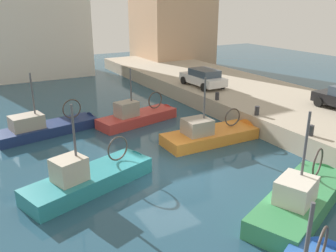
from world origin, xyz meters
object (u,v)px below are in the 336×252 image
(mooring_bollard_mid, at_px, (257,111))
(mooring_bollard_north, at_px, (217,96))
(mooring_bollard_south, at_px, (311,130))
(fishing_boat_navy, at_px, (53,131))
(fishing_boat_orange, at_px, (215,138))
(fishing_boat_teal, at_px, (97,182))
(parked_car_white, at_px, (203,78))
(fishing_boat_green, at_px, (302,203))
(fishing_boat_red, at_px, (142,120))

(mooring_bollard_mid, height_order, mooring_bollard_north, same)
(mooring_bollard_south, relative_size, mooring_bollard_mid, 1.00)
(fishing_boat_navy, bearing_deg, fishing_boat_orange, -36.68)
(fishing_boat_teal, xyz_separation_m, parked_car_white, (12.17, 9.38, 1.81))
(mooring_bollard_mid, bearing_deg, parked_car_white, 79.34)
(fishing_boat_orange, xyz_separation_m, parked_car_white, (4.32, 7.61, 1.81))
(mooring_bollard_north, bearing_deg, fishing_boat_navy, 168.16)
(mooring_bollard_south, height_order, mooring_bollard_north, same)
(fishing_boat_navy, height_order, parked_car_white, fishing_boat_navy)
(fishing_boat_navy, height_order, mooring_bollard_north, fishing_boat_navy)
(fishing_boat_orange, distance_m, mooring_bollard_south, 5.31)
(fishing_boat_green, relative_size, mooring_bollard_south, 13.04)
(fishing_boat_teal, bearing_deg, mooring_bollard_north, 27.19)
(mooring_bollard_south, bearing_deg, parked_car_white, 82.88)
(fishing_boat_green, xyz_separation_m, mooring_bollard_south, (4.07, 3.22, 1.35))
(fishing_boat_navy, relative_size, mooring_bollard_north, 12.87)
(fishing_boat_teal, distance_m, mooring_bollard_mid, 10.87)
(fishing_boat_orange, bearing_deg, fishing_boat_green, -99.34)
(fishing_boat_red, height_order, mooring_bollard_south, fishing_boat_red)
(fishing_boat_green, height_order, mooring_bollard_north, fishing_boat_green)
(fishing_boat_green, xyz_separation_m, parked_car_white, (5.56, 15.11, 1.81))
(fishing_boat_red, distance_m, mooring_bollard_mid, 7.66)
(fishing_boat_green, relative_size, fishing_boat_red, 1.09)
(mooring_bollard_mid, bearing_deg, fishing_boat_red, 133.07)
(mooring_bollard_north, bearing_deg, fishing_boat_red, 163.67)
(fishing_boat_orange, bearing_deg, parked_car_white, 60.39)
(fishing_boat_orange, relative_size, mooring_bollard_north, 11.75)
(parked_car_white, bearing_deg, mooring_bollard_south, -97.12)
(fishing_boat_red, xyz_separation_m, mooring_bollard_north, (5.15, -1.51, 1.35))
(fishing_boat_teal, relative_size, mooring_bollard_mid, 12.45)
(fishing_boat_green, xyz_separation_m, mooring_bollard_mid, (4.07, 7.22, 1.35))
(fishing_boat_teal, bearing_deg, fishing_boat_orange, 12.70)
(fishing_boat_red, xyz_separation_m, mooring_bollard_mid, (5.15, -5.51, 1.35))
(fishing_boat_navy, xyz_separation_m, mooring_bollard_south, (10.90, -10.28, 1.33))
(mooring_bollard_south, distance_m, mooring_bollard_mid, 4.00)
(fishing_boat_teal, height_order, fishing_boat_red, fishing_boat_teal)
(mooring_bollard_south, xyz_separation_m, mooring_bollard_north, (0.00, 8.00, 0.00))
(fishing_boat_orange, height_order, fishing_boat_navy, fishing_boat_navy)
(fishing_boat_orange, height_order, mooring_bollard_mid, fishing_boat_orange)
(parked_car_white, distance_m, mooring_bollard_south, 11.99)
(fishing_boat_red, distance_m, mooring_bollard_south, 10.90)
(parked_car_white, height_order, mooring_bollard_mid, parked_car_white)
(parked_car_white, xyz_separation_m, mooring_bollard_south, (-1.49, -11.89, -0.46))
(fishing_boat_orange, distance_m, parked_car_white, 8.94)
(fishing_boat_navy, bearing_deg, fishing_boat_teal, -88.44)
(mooring_bollard_south, bearing_deg, mooring_bollard_north, 90.00)
(fishing_boat_navy, bearing_deg, fishing_boat_red, -7.68)
(fishing_boat_red, distance_m, parked_car_white, 7.28)
(fishing_boat_navy, xyz_separation_m, mooring_bollard_north, (10.90, -2.28, 1.33))
(fishing_boat_green, height_order, mooring_bollard_mid, fishing_boat_green)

